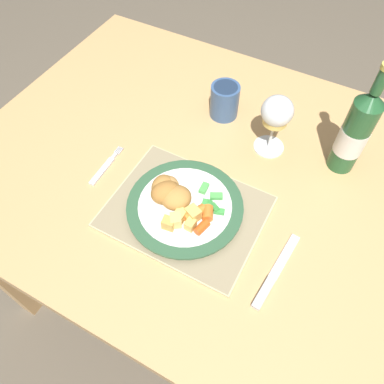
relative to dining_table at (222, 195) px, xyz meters
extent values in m
plane|color=brown|center=(0.00, 0.00, -0.65)|extent=(6.00, 6.00, 0.00)
cube|color=tan|center=(0.00, 0.00, 0.07)|extent=(1.26, 0.89, 0.04)
cube|color=tan|center=(-0.57, 0.39, -0.30)|extent=(0.06, 0.06, 0.70)
cube|color=#CCB789|center=(-0.03, -0.14, 0.10)|extent=(0.33, 0.26, 0.01)
cube|color=gray|center=(-0.03, -0.14, 0.10)|extent=(0.33, 0.26, 0.00)
cylinder|color=white|center=(-0.03, -0.14, 0.11)|extent=(0.21, 0.21, 0.01)
cylinder|color=#2D5638|center=(-0.03, -0.14, 0.11)|extent=(0.25, 0.25, 0.01)
cylinder|color=white|center=(-0.03, -0.14, 0.12)|extent=(0.20, 0.20, 0.00)
ellipsoid|color=#B77F3D|center=(-0.05, -0.14, 0.14)|extent=(0.09, 0.09, 0.04)
ellipsoid|color=#B77F3D|center=(-0.08, -0.13, 0.14)|extent=(0.08, 0.08, 0.04)
ellipsoid|color=#A87033|center=(-0.07, -0.14, 0.14)|extent=(0.08, 0.08, 0.05)
ellipsoid|color=tan|center=(-0.08, -0.12, 0.14)|extent=(0.07, 0.07, 0.04)
cube|color=#338438|center=(0.01, -0.12, 0.12)|extent=(0.01, 0.02, 0.01)
cube|color=#4CA84C|center=(0.02, -0.09, 0.13)|extent=(0.03, 0.03, 0.01)
cube|color=green|center=(0.01, -0.12, 0.12)|extent=(0.03, 0.02, 0.01)
cube|color=#4CA84C|center=(-0.01, -0.08, 0.12)|extent=(0.02, 0.03, 0.01)
cube|color=green|center=(0.04, -0.12, 0.12)|extent=(0.03, 0.02, 0.01)
cube|color=#338438|center=(0.03, -0.12, 0.12)|extent=(0.02, 0.02, 0.01)
cube|color=green|center=(0.01, -0.12, 0.13)|extent=(0.02, 0.02, 0.01)
cylinder|color=orange|center=(0.00, -0.15, 0.13)|extent=(0.04, 0.05, 0.02)
cylinder|color=orange|center=(-0.01, -0.17, 0.13)|extent=(0.04, 0.03, 0.02)
cylinder|color=#CC5119|center=(0.03, -0.18, 0.13)|extent=(0.03, 0.04, 0.02)
cylinder|color=orange|center=(0.03, -0.14, 0.13)|extent=(0.03, 0.04, 0.02)
cube|color=silver|center=(-0.26, -0.14, 0.10)|extent=(0.02, 0.09, 0.01)
cube|color=silver|center=(-0.26, -0.08, 0.10)|extent=(0.01, 0.02, 0.01)
cube|color=silver|center=(-0.25, -0.06, 0.10)|extent=(0.00, 0.02, 0.00)
cube|color=silver|center=(-0.26, -0.06, 0.10)|extent=(0.00, 0.02, 0.00)
cube|color=silver|center=(-0.26, -0.06, 0.10)|extent=(0.00, 0.02, 0.00)
cube|color=silver|center=(-0.27, -0.06, 0.10)|extent=(0.00, 0.02, 0.00)
cube|color=silver|center=(0.20, -0.14, 0.09)|extent=(0.03, 0.12, 0.00)
cube|color=#B2B2B7|center=(0.19, -0.23, 0.10)|extent=(0.02, 0.07, 0.01)
cylinder|color=silver|center=(0.06, 0.13, 0.09)|extent=(0.07, 0.07, 0.00)
cylinder|color=silver|center=(0.06, 0.13, 0.14)|extent=(0.01, 0.01, 0.08)
ellipsoid|color=silver|center=(0.06, 0.13, 0.21)|extent=(0.07, 0.07, 0.07)
cylinder|color=#EACC66|center=(0.06, 0.13, 0.19)|extent=(0.06, 0.06, 0.03)
cylinder|color=#23562D|center=(0.23, 0.15, 0.19)|extent=(0.06, 0.06, 0.19)
cone|color=#23562D|center=(0.23, 0.15, 0.30)|extent=(0.06, 0.06, 0.03)
cylinder|color=#23562D|center=(0.23, 0.15, 0.34)|extent=(0.02, 0.02, 0.05)
cylinder|color=white|center=(0.23, 0.15, 0.18)|extent=(0.06, 0.06, 0.07)
cube|color=#DBB256|center=(0.00, -0.16, 0.13)|extent=(0.04, 0.03, 0.03)
cube|color=#E5BC66|center=(-0.02, -0.19, 0.13)|extent=(0.03, 0.03, 0.03)
cube|color=#DBB256|center=(0.01, -0.18, 0.13)|extent=(0.02, 0.02, 0.02)
cube|color=#DBB256|center=(-0.02, -0.17, 0.13)|extent=(0.02, 0.03, 0.03)
cube|color=gold|center=(-0.03, -0.20, 0.13)|extent=(0.03, 0.03, 0.03)
cylinder|color=#385684|center=(-0.09, 0.18, 0.14)|extent=(0.07, 0.07, 0.09)
cylinder|color=#1E2F48|center=(-0.09, 0.18, 0.18)|extent=(0.06, 0.06, 0.01)
camera|label=1|loc=(0.19, -0.52, 0.79)|focal=35.00mm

